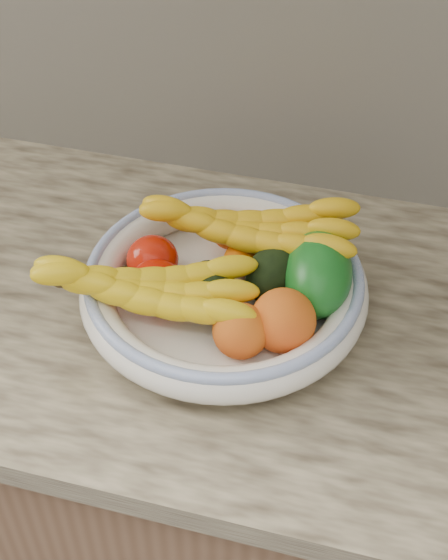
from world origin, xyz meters
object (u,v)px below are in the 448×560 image
green_mango (317,274)px  banana_bunch_front (146,293)px  fruit_bowl (224,286)px  banana_bunch_back (248,233)px

green_mango → banana_bunch_front: green_mango is taller
fruit_bowl → banana_bunch_back: 0.08m
banana_bunch_back → green_mango: bearing=-27.8°
banana_bunch_back → banana_bunch_front: banana_bunch_back is taller
fruit_bowl → banana_bunch_back: banana_bunch_back is taller
banana_bunch_back → banana_bunch_front: (-0.10, -0.14, -0.01)m
fruit_bowl → banana_bunch_front: size_ratio=1.28×
green_mango → banana_bunch_back: bearing=147.2°
green_mango → banana_bunch_back: green_mango is taller
fruit_bowl → green_mango: bearing=12.6°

